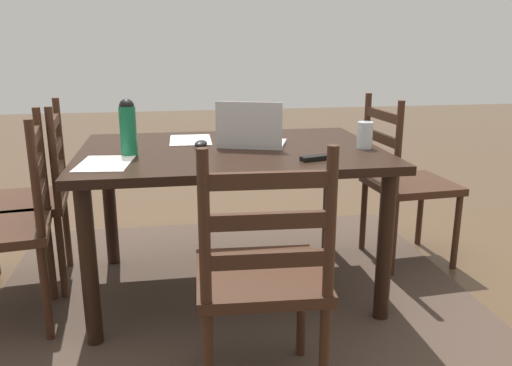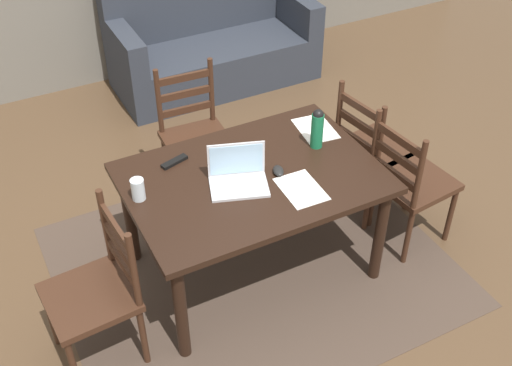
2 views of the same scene
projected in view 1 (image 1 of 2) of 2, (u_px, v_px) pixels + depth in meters
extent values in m
plane|color=brown|center=(233.00, 287.00, 2.74)|extent=(14.00, 14.00, 0.00)
cube|color=#47382D|center=(233.00, 286.00, 2.74)|extent=(2.35, 1.97, 0.01)
cube|color=black|center=(231.00, 152.00, 2.55)|extent=(1.44, 1.00, 0.04)
cylinder|color=black|center=(329.00, 194.00, 3.14)|extent=(0.07, 0.07, 0.70)
cylinder|color=black|center=(110.00, 205.00, 2.94)|extent=(0.07, 0.07, 0.70)
cylinder|color=black|center=(385.00, 247.00, 2.35)|extent=(0.07, 0.07, 0.70)
cylinder|color=black|center=(89.00, 267.00, 2.14)|extent=(0.07, 0.07, 0.70)
cube|color=#3D2316|center=(260.00, 276.00, 1.83)|extent=(0.46, 0.46, 0.04)
cylinder|color=#3D2316|center=(206.00, 313.00, 2.05)|extent=(0.04, 0.04, 0.43)
cylinder|color=#3D2316|center=(302.00, 307.00, 2.09)|extent=(0.04, 0.04, 0.43)
cylinder|color=#3D2316|center=(324.00, 364.00, 1.73)|extent=(0.04, 0.04, 0.43)
cylinder|color=#3D2316|center=(204.00, 231.00, 1.55)|extent=(0.04, 0.04, 0.50)
cylinder|color=#3D2316|center=(330.00, 226.00, 1.59)|extent=(0.04, 0.04, 0.50)
cube|color=#3D2316|center=(268.00, 260.00, 1.60)|extent=(0.36, 0.04, 0.05)
cube|color=#3D2316|center=(268.00, 221.00, 1.56)|extent=(0.36, 0.04, 0.05)
cube|color=#3D2316|center=(268.00, 180.00, 1.53)|extent=(0.36, 0.04, 0.05)
cube|color=#3D2316|center=(411.00, 185.00, 2.97)|extent=(0.47, 0.47, 0.04)
cylinder|color=#3D2316|center=(420.00, 211.00, 3.26)|extent=(0.04, 0.04, 0.43)
cylinder|color=#3D2316|center=(456.00, 232.00, 2.90)|extent=(0.04, 0.04, 0.43)
cylinder|color=#3D2316|center=(363.00, 216.00, 3.17)|extent=(0.04, 0.04, 0.43)
cylinder|color=#3D2316|center=(394.00, 238.00, 2.81)|extent=(0.04, 0.04, 0.43)
cylinder|color=#3D2316|center=(366.00, 137.00, 3.04)|extent=(0.04, 0.04, 0.50)
cylinder|color=#3D2316|center=(398.00, 150.00, 2.68)|extent=(0.04, 0.04, 0.50)
cube|color=#3D2316|center=(380.00, 161.00, 2.89)|extent=(0.05, 0.36, 0.05)
cube|color=#3D2316|center=(382.00, 138.00, 2.85)|extent=(0.05, 0.36, 0.05)
cube|color=#3D2316|center=(383.00, 115.00, 2.82)|extent=(0.05, 0.36, 0.05)
cube|color=#3D2316|center=(20.00, 203.00, 2.64)|extent=(0.48, 0.48, 0.04)
cylinder|color=#3D2316|center=(62.00, 257.00, 2.58)|extent=(0.04, 0.04, 0.43)
cylinder|color=#3D2316|center=(67.00, 230.00, 2.93)|extent=(0.04, 0.04, 0.43)
cylinder|color=#3D2316|center=(54.00, 160.00, 2.45)|extent=(0.04, 0.04, 0.50)
cylinder|color=#3D2316|center=(60.00, 145.00, 2.80)|extent=(0.04, 0.04, 0.50)
cube|color=#3D2316|center=(59.00, 171.00, 2.65)|extent=(0.06, 0.36, 0.05)
cube|color=#3D2316|center=(57.00, 147.00, 2.62)|extent=(0.06, 0.36, 0.05)
cube|color=#3D2316|center=(54.00, 122.00, 2.59)|extent=(0.06, 0.36, 0.05)
cylinder|color=#3D2316|center=(46.00, 293.00, 2.20)|extent=(0.04, 0.04, 0.43)
cylinder|color=#3D2316|center=(50.00, 259.00, 2.55)|extent=(0.04, 0.04, 0.43)
cylinder|color=#3D2316|center=(35.00, 182.00, 2.08)|extent=(0.04, 0.04, 0.50)
cylinder|color=#3D2316|center=(42.00, 161.00, 2.43)|extent=(0.04, 0.04, 0.50)
cube|color=#3D2316|center=(41.00, 193.00, 2.28)|extent=(0.08, 0.36, 0.05)
cube|color=#3D2316|center=(38.00, 165.00, 2.25)|extent=(0.08, 0.36, 0.05)
cube|color=#3D2316|center=(35.00, 136.00, 2.21)|extent=(0.08, 0.36, 0.05)
cube|color=silver|center=(252.00, 143.00, 2.62)|extent=(0.37, 0.31, 0.02)
cube|color=silver|center=(249.00, 124.00, 2.49)|extent=(0.31, 0.11, 0.21)
cube|color=#A5CCEA|center=(249.00, 124.00, 2.49)|extent=(0.28, 0.10, 0.19)
cylinder|color=#197247|center=(128.00, 131.00, 2.36)|extent=(0.07, 0.07, 0.22)
sphere|color=black|center=(127.00, 106.00, 2.33)|extent=(0.07, 0.07, 0.07)
cylinder|color=silver|center=(365.00, 135.00, 2.53)|extent=(0.07, 0.07, 0.13)
ellipsoid|color=black|center=(201.00, 144.00, 2.56)|extent=(0.09, 0.11, 0.03)
cube|color=black|center=(319.00, 158.00, 2.30)|extent=(0.18, 0.09, 0.02)
cube|color=white|center=(105.00, 163.00, 2.22)|extent=(0.24, 0.32, 0.00)
cube|color=white|center=(191.00, 140.00, 2.73)|extent=(0.22, 0.30, 0.00)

